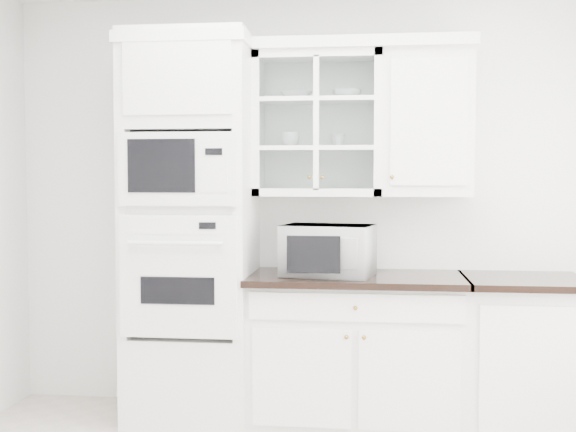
# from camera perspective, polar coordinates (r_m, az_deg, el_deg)

# --- Properties ---
(room_shell) EXTENTS (4.00, 3.50, 2.70)m
(room_shell) POSITION_cam_1_polar(r_m,az_deg,el_deg) (3.45, 0.47, 7.42)
(room_shell) COLOR white
(room_shell) RESTS_ON ground
(oven_column) EXTENTS (0.76, 0.68, 2.40)m
(oven_column) POSITION_cam_1_polar(r_m,az_deg,el_deg) (4.55, -7.61, -0.96)
(oven_column) COLOR white
(oven_column) RESTS_ON ground
(base_cabinet_run) EXTENTS (1.32, 0.67, 0.92)m
(base_cabinet_run) POSITION_cam_1_polar(r_m,az_deg,el_deg) (4.56, 5.42, -10.33)
(base_cabinet_run) COLOR white
(base_cabinet_run) RESTS_ON ground
(extra_base_cabinet) EXTENTS (0.72, 0.67, 0.92)m
(extra_base_cabinet) POSITION_cam_1_polar(r_m,az_deg,el_deg) (4.65, 18.04, -10.20)
(extra_base_cabinet) COLOR white
(extra_base_cabinet) RESTS_ON ground
(upper_cabinet_glass) EXTENTS (0.80, 0.33, 0.90)m
(upper_cabinet_glass) POSITION_cam_1_polar(r_m,az_deg,el_deg) (4.60, 2.40, 7.21)
(upper_cabinet_glass) COLOR white
(upper_cabinet_glass) RESTS_ON room_shell
(upper_cabinet_solid) EXTENTS (0.55, 0.33, 0.90)m
(upper_cabinet_solid) POSITION_cam_1_polar(r_m,az_deg,el_deg) (4.60, 10.89, 7.16)
(upper_cabinet_solid) COLOR white
(upper_cabinet_solid) RESTS_ON room_shell
(crown_molding) EXTENTS (2.14, 0.38, 0.07)m
(crown_molding) POSITION_cam_1_polar(r_m,az_deg,el_deg) (4.64, 1.06, 13.21)
(crown_molding) COLOR white
(crown_molding) RESTS_ON room_shell
(countertop_microwave) EXTENTS (0.61, 0.53, 0.31)m
(countertop_microwave) POSITION_cam_1_polar(r_m,az_deg,el_deg) (4.41, 3.24, -2.70)
(countertop_microwave) COLOR white
(countertop_microwave) RESTS_ON base_cabinet_run
(bowl_a) EXTENTS (0.21, 0.21, 0.05)m
(bowl_a) POSITION_cam_1_polar(r_m,az_deg,el_deg) (4.63, 0.66, 9.48)
(bowl_a) COLOR white
(bowl_a) RESTS_ON upper_cabinet_glass
(bowl_b) EXTENTS (0.20, 0.20, 0.06)m
(bowl_b) POSITION_cam_1_polar(r_m,az_deg,el_deg) (4.61, 4.68, 9.54)
(bowl_b) COLOR white
(bowl_b) RESTS_ON upper_cabinet_glass
(cup_a) EXTENTS (0.13, 0.13, 0.09)m
(cup_a) POSITION_cam_1_polar(r_m,az_deg,el_deg) (4.61, 0.16, 6.04)
(cup_a) COLOR white
(cup_a) RESTS_ON upper_cabinet_glass
(cup_b) EXTENTS (0.11, 0.11, 0.08)m
(cup_b) POSITION_cam_1_polar(r_m,az_deg,el_deg) (4.60, 3.97, 5.96)
(cup_b) COLOR white
(cup_b) RESTS_ON upper_cabinet_glass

